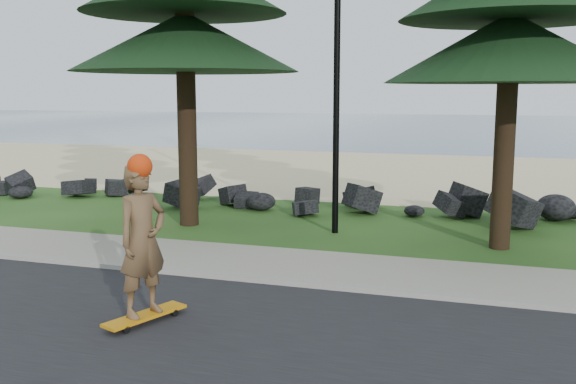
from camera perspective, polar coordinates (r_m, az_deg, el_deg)
name	(u,v)px	position (r m, az deg, el deg)	size (l,w,h in m)	color
ground	(293,270)	(11.44, 0.43, -6.95)	(160.00, 160.00, 0.00)	#1F4515
road	(173,375)	(7.51, -10.16, -15.75)	(160.00, 7.00, 0.02)	black
kerb	(277,281)	(10.60, -1.02, -7.95)	(160.00, 0.20, 0.10)	gray
sidewalk	(296,265)	(11.61, 0.73, -6.50)	(160.00, 2.00, 0.08)	gray
beach_sand	(402,172)	(25.41, 10.13, 1.72)	(160.00, 15.00, 0.01)	beige
ocean	(455,126)	(61.68, 14.63, 5.73)	(160.00, 58.00, 0.01)	#3A536F
seawall_boulders	(356,213)	(16.73, 6.11, -1.90)	(60.00, 2.40, 1.10)	black
lamp_post	(337,44)	(14.13, 4.39, 12.99)	(0.25, 0.14, 8.14)	black
skateboarder	(142,241)	(8.79, -12.81, -4.25)	(0.73, 1.26, 2.30)	#C47A0B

